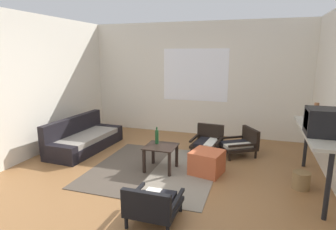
{
  "coord_description": "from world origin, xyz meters",
  "views": [
    {
      "loc": [
        1.46,
        -3.65,
        1.96
      ],
      "look_at": [
        -0.03,
        0.98,
        0.89
      ],
      "focal_mm": 29.95,
      "sensor_mm": 36.0,
      "label": 1
    }
  ],
  "objects_px": {
    "armchair_corner": "(241,143)",
    "console_shelf": "(318,136)",
    "armchair_striped_foreground": "(153,204)",
    "wicker_basket": "(301,180)",
    "ottoman_orange": "(207,162)",
    "crt_television": "(324,122)",
    "glass_bottle": "(157,137)",
    "coffee_table": "(161,151)",
    "clay_vase": "(315,117)",
    "couch": "(83,139)",
    "armchair_by_window": "(208,140)"
  },
  "relations": [
    {
      "from": "console_shelf",
      "to": "clay_vase",
      "type": "xyz_separation_m",
      "value": [
        0.0,
        0.31,
        0.21
      ]
    },
    {
      "from": "armchair_striped_foreground",
      "to": "clay_vase",
      "type": "xyz_separation_m",
      "value": [
        1.95,
        1.86,
        0.78
      ]
    },
    {
      "from": "armchair_by_window",
      "to": "glass_bottle",
      "type": "relative_size",
      "value": 2.23
    },
    {
      "from": "armchair_by_window",
      "to": "armchair_striped_foreground",
      "type": "bearing_deg",
      "value": -93.94
    },
    {
      "from": "coffee_table",
      "to": "ottoman_orange",
      "type": "xyz_separation_m",
      "value": [
        0.78,
        0.1,
        -0.14
      ]
    },
    {
      "from": "glass_bottle",
      "to": "console_shelf",
      "type": "bearing_deg",
      "value": -0.59
    },
    {
      "from": "armchair_striped_foreground",
      "to": "wicker_basket",
      "type": "height_order",
      "value": "armchair_striped_foreground"
    },
    {
      "from": "armchair_corner",
      "to": "console_shelf",
      "type": "distance_m",
      "value": 1.67
    },
    {
      "from": "coffee_table",
      "to": "clay_vase",
      "type": "relative_size",
      "value": 1.54
    },
    {
      "from": "coffee_table",
      "to": "armchair_striped_foreground",
      "type": "relative_size",
      "value": 0.84
    },
    {
      "from": "crt_television",
      "to": "wicker_basket",
      "type": "bearing_deg",
      "value": 127.86
    },
    {
      "from": "armchair_corner",
      "to": "clay_vase",
      "type": "height_order",
      "value": "clay_vase"
    },
    {
      "from": "coffee_table",
      "to": "armchair_striped_foreground",
      "type": "xyz_separation_m",
      "value": [
        0.42,
        -1.48,
        -0.1
      ]
    },
    {
      "from": "coffee_table",
      "to": "wicker_basket",
      "type": "distance_m",
      "value": 2.21
    },
    {
      "from": "armchair_striped_foreground",
      "to": "console_shelf",
      "type": "distance_m",
      "value": 2.55
    },
    {
      "from": "console_shelf",
      "to": "wicker_basket",
      "type": "bearing_deg",
      "value": -155.17
    },
    {
      "from": "crt_television",
      "to": "glass_bottle",
      "type": "height_order",
      "value": "crt_television"
    },
    {
      "from": "crt_television",
      "to": "wicker_basket",
      "type": "height_order",
      "value": "crt_television"
    },
    {
      "from": "coffee_table",
      "to": "armchair_by_window",
      "type": "xyz_separation_m",
      "value": [
        0.6,
        1.17,
        -0.09
      ]
    },
    {
      "from": "armchair_by_window",
      "to": "console_shelf",
      "type": "xyz_separation_m",
      "value": [
        1.76,
        -1.1,
        0.56
      ]
    },
    {
      "from": "armchair_corner",
      "to": "ottoman_orange",
      "type": "xyz_separation_m",
      "value": [
        -0.48,
        -1.07,
        -0.05
      ]
    },
    {
      "from": "armchair_striped_foreground",
      "to": "console_shelf",
      "type": "xyz_separation_m",
      "value": [
        1.95,
        1.55,
        0.57
      ]
    },
    {
      "from": "glass_bottle",
      "to": "coffee_table",
      "type": "bearing_deg",
      "value": -42.91
    },
    {
      "from": "armchair_by_window",
      "to": "crt_television",
      "type": "xyz_separation_m",
      "value": [
        1.76,
        -1.39,
        0.84
      ]
    },
    {
      "from": "ottoman_orange",
      "to": "wicker_basket",
      "type": "bearing_deg",
      "value": -4.31
    },
    {
      "from": "crt_television",
      "to": "clay_vase",
      "type": "distance_m",
      "value": 0.6
    },
    {
      "from": "armchair_corner",
      "to": "glass_bottle",
      "type": "bearing_deg",
      "value": -141.48
    },
    {
      "from": "armchair_striped_foreground",
      "to": "coffee_table",
      "type": "bearing_deg",
      "value": 105.78
    },
    {
      "from": "ottoman_orange",
      "to": "crt_television",
      "type": "xyz_separation_m",
      "value": [
        1.59,
        -0.32,
        0.88
      ]
    },
    {
      "from": "console_shelf",
      "to": "glass_bottle",
      "type": "bearing_deg",
      "value": 179.41
    },
    {
      "from": "console_shelf",
      "to": "wicker_basket",
      "type": "height_order",
      "value": "console_shelf"
    },
    {
      "from": "coffee_table",
      "to": "ottoman_orange",
      "type": "height_order",
      "value": "coffee_table"
    },
    {
      "from": "console_shelf",
      "to": "clay_vase",
      "type": "relative_size",
      "value": 5.42
    },
    {
      "from": "coffee_table",
      "to": "console_shelf",
      "type": "xyz_separation_m",
      "value": [
        2.37,
        0.07,
        0.47
      ]
    },
    {
      "from": "coffee_table",
      "to": "wicker_basket",
      "type": "height_order",
      "value": "coffee_table"
    },
    {
      "from": "armchair_corner",
      "to": "clay_vase",
      "type": "distance_m",
      "value": 1.57
    },
    {
      "from": "armchair_corner",
      "to": "wicker_basket",
      "type": "bearing_deg",
      "value": -51.2
    },
    {
      "from": "couch",
      "to": "armchair_striped_foreground",
      "type": "height_order",
      "value": "couch"
    },
    {
      "from": "armchair_striped_foreground",
      "to": "console_shelf",
      "type": "height_order",
      "value": "console_shelf"
    },
    {
      "from": "coffee_table",
      "to": "wicker_basket",
      "type": "bearing_deg",
      "value": -0.13
    },
    {
      "from": "glass_bottle",
      "to": "armchair_by_window",
      "type": "bearing_deg",
      "value": 56.8
    },
    {
      "from": "armchair_striped_foreground",
      "to": "crt_television",
      "type": "height_order",
      "value": "crt_television"
    },
    {
      "from": "armchair_striped_foreground",
      "to": "console_shelf",
      "type": "relative_size",
      "value": 0.34
    },
    {
      "from": "armchair_striped_foreground",
      "to": "ottoman_orange",
      "type": "bearing_deg",
      "value": 77.28
    },
    {
      "from": "armchair_striped_foreground",
      "to": "armchair_corner",
      "type": "height_order",
      "value": "armchair_corner"
    },
    {
      "from": "armchair_corner",
      "to": "clay_vase",
      "type": "relative_size",
      "value": 2.44
    },
    {
      "from": "ottoman_orange",
      "to": "clay_vase",
      "type": "bearing_deg",
      "value": 10.05
    },
    {
      "from": "couch",
      "to": "armchair_corner",
      "type": "relative_size",
      "value": 2.17
    },
    {
      "from": "armchair_by_window",
      "to": "console_shelf",
      "type": "bearing_deg",
      "value": -32.0
    },
    {
      "from": "ottoman_orange",
      "to": "crt_television",
      "type": "distance_m",
      "value": 1.84
    }
  ]
}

